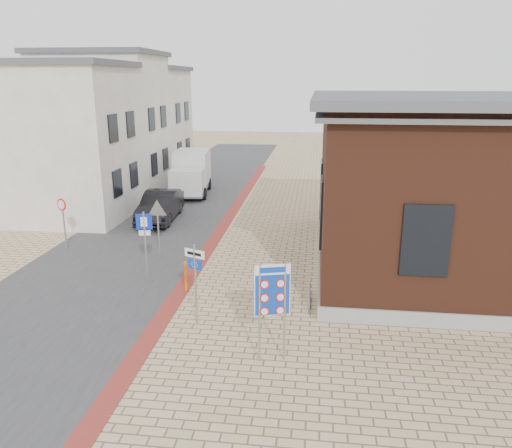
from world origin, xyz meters
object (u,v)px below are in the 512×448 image
at_px(border_sign, 272,292).
at_px(bollard, 186,276).
at_px(box_truck, 191,173).
at_px(essen_sign, 195,272).
at_px(parking_sign, 145,234).
at_px(sedan, 160,206).

height_order(border_sign, bollard, border_sign).
height_order(box_truck, essen_sign, box_truck).
distance_m(border_sign, parking_sign, 7.22).
relative_size(box_truck, parking_sign, 2.04).
xyz_separation_m(essen_sign, parking_sign, (-2.70, 3.24, 0.10)).
bearing_deg(sedan, border_sign, -64.71).
relative_size(sedan, bollard, 4.32).
bearing_deg(sedan, bollard, -70.68).
bearing_deg(essen_sign, sedan, 135.95).
bearing_deg(parking_sign, box_truck, 88.75).
relative_size(essen_sign, bollard, 2.37).
bearing_deg(box_truck, bollard, -83.11).
height_order(sedan, bollard, sedan).
bearing_deg(sedan, parking_sign, -79.33).
distance_m(sedan, parking_sign, 8.60).
distance_m(sedan, border_sign, 15.20).
height_order(sedan, box_truck, box_truck).
xyz_separation_m(border_sign, essen_sign, (-2.50, 1.77, -0.25)).
relative_size(border_sign, bollard, 2.51).
distance_m(essen_sign, parking_sign, 4.22).
xyz_separation_m(box_truck, essen_sign, (4.70, -18.02, 0.32)).
xyz_separation_m(sedan, border_sign, (7.29, -13.28, 1.21)).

